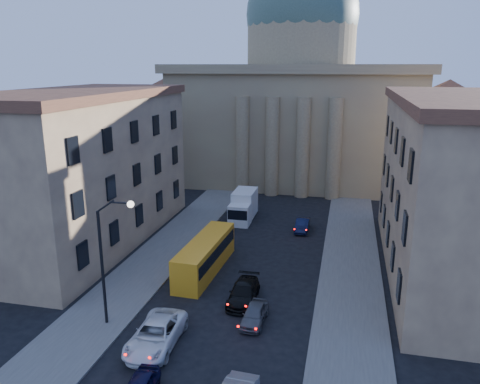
% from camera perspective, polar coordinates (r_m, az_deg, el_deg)
% --- Properties ---
extents(sidewalk_left, '(5.00, 60.00, 0.15)m').
position_cam_1_polar(sidewalk_left, '(42.31, -10.61, -8.47)').
color(sidewalk_left, '#57544F').
rests_on(sidewalk_left, ground).
extents(sidewalk_right, '(5.00, 60.00, 0.15)m').
position_cam_1_polar(sidewalk_right, '(39.14, 13.31, -10.66)').
color(sidewalk_right, '#57544F').
rests_on(sidewalk_right, ground).
extents(church, '(68.02, 28.76, 36.60)m').
position_cam_1_polar(church, '(73.37, 7.20, 11.19)').
color(church, '#80684E').
rests_on(church, ground).
extents(building_left, '(11.60, 26.60, 14.70)m').
position_cam_1_polar(building_left, '(47.34, -18.60, 2.89)').
color(building_left, tan).
rests_on(building_left, ground).
extents(building_right, '(11.60, 26.60, 14.70)m').
position_cam_1_polar(building_right, '(41.54, 25.74, 0.51)').
color(building_right, tan).
rests_on(building_right, ground).
extents(street_lamp, '(2.62, 0.44, 8.83)m').
position_cam_1_polar(street_lamp, '(31.44, -15.75, -7.04)').
color(street_lamp, black).
rests_on(street_lamp, ground).
extents(car_left_mid, '(2.78, 5.77, 1.59)m').
position_cam_1_polar(car_left_mid, '(30.65, -10.21, -16.72)').
color(car_left_mid, white).
rests_on(car_left_mid, ground).
extents(car_right_mid, '(2.06, 4.82, 1.39)m').
position_cam_1_polar(car_right_mid, '(35.19, 0.44, -12.18)').
color(car_right_mid, black).
rests_on(car_right_mid, ground).
extents(car_right_far, '(1.56, 3.70, 1.25)m').
position_cam_1_polar(car_right_far, '(32.65, 1.77, -14.65)').
color(car_right_far, '#4D4E52').
rests_on(car_right_far, ground).
extents(car_right_distant, '(1.35, 3.86, 1.27)m').
position_cam_1_polar(car_right_distant, '(49.70, 7.61, -4.00)').
color(car_right_distant, black).
rests_on(car_right_distant, ground).
extents(city_bus, '(2.66, 9.93, 2.77)m').
position_cam_1_polar(city_bus, '(39.76, -4.25, -7.61)').
color(city_bus, orange).
rests_on(city_bus, ground).
extents(box_truck, '(2.36, 5.83, 3.19)m').
position_cam_1_polar(box_truck, '(52.51, 0.39, -1.81)').
color(box_truck, silver).
rests_on(box_truck, ground).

